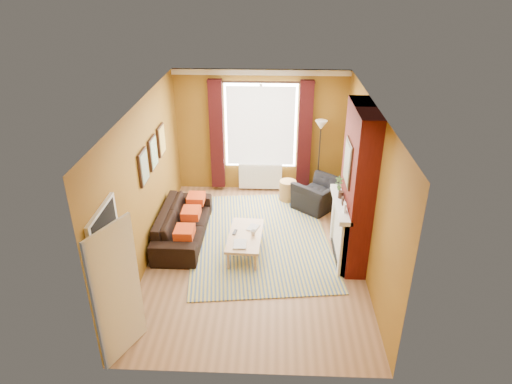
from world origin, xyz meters
TOP-DOWN VIEW (x-y plane):
  - ground at (0.00, 0.00)m, footprint 5.50×5.50m
  - room_walls at (0.63, 0.28)m, footprint 3.82×5.54m
  - striped_rug at (0.06, 0.53)m, footprint 3.01×3.89m
  - sofa at (-1.42, 0.51)m, footprint 0.84×2.13m
  - armchair at (1.30, 1.83)m, footprint 1.28×1.30m
  - coffee_table at (-0.19, 0.02)m, footprint 0.65×1.22m
  - wicker_stool at (0.63, 2.16)m, footprint 0.40×0.40m
  - floor_lamp at (1.30, 2.40)m, footprint 0.30×0.30m
  - book_a at (-0.37, -0.32)m, footprint 0.24×0.31m
  - book_b at (-0.14, 0.29)m, footprint 0.25×0.29m
  - mug at (-0.04, 0.03)m, footprint 0.11×0.11m
  - tv_remote at (-0.38, 0.08)m, footprint 0.08×0.18m

SIDE VIEW (x-z plane):
  - ground at x=0.00m, z-range 0.00..0.00m
  - striped_rug at x=0.06m, z-range 0.00..0.02m
  - wicker_stool at x=0.63m, z-range 0.00..0.47m
  - sofa at x=-1.42m, z-range 0.00..0.62m
  - armchair at x=1.30m, z-range 0.00..0.63m
  - coffee_table at x=-0.19m, z-range 0.16..0.55m
  - book_b at x=-0.14m, z-range 0.40..0.41m
  - tv_remote at x=-0.38m, z-range 0.40..0.42m
  - book_a at x=-0.37m, z-range 0.40..0.42m
  - mug at x=-0.04m, z-range 0.40..0.48m
  - room_walls at x=0.63m, z-range -0.04..2.80m
  - floor_lamp at x=1.30m, z-range 0.52..2.32m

